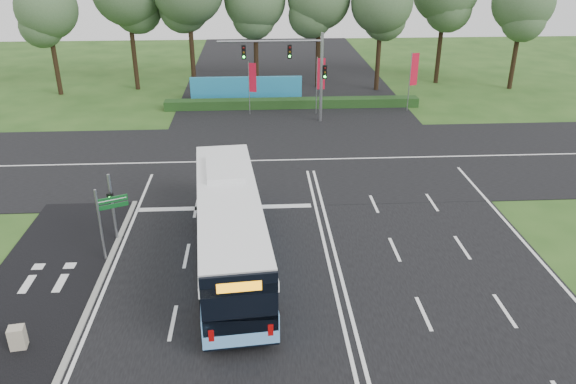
{
  "coord_description": "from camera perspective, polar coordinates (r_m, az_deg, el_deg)",
  "views": [
    {
      "loc": [
        -3.16,
        -22.89,
        13.77
      ],
      "look_at": [
        -1.7,
        2.0,
        2.29
      ],
      "focal_mm": 35.0,
      "sensor_mm": 36.0,
      "label": 1
    }
  ],
  "objects": [
    {
      "name": "utility_cabinet",
      "position": [
        23.17,
        -25.77,
        -13.22
      ],
      "size": [
        0.62,
        0.54,
        0.93
      ],
      "primitive_type": "cube",
      "rotation": [
        0.0,
        0.0,
        0.14
      ],
      "color": "#B0A48E",
      "rests_on": "ground"
    },
    {
      "name": "banner_flag_mid",
      "position": [
        46.95,
        3.26,
        11.55
      ],
      "size": [
        0.71,
        0.08,
        4.77
      ],
      "rotation": [
        0.0,
        0.0,
        -0.03
      ],
      "color": "gray",
      "rests_on": "ground"
    },
    {
      "name": "hedge",
      "position": [
        49.34,
        0.45,
        9.0
      ],
      "size": [
        22.0,
        1.2,
        0.8
      ],
      "primitive_type": "cube",
      "color": "#183914",
      "rests_on": "ground"
    },
    {
      "name": "pedestrian_signal",
      "position": [
        28.29,
        -17.43,
        -1.29
      ],
      "size": [
        0.3,
        0.42,
        3.5
      ],
      "rotation": [
        0.0,
        0.0,
        -0.12
      ],
      "color": "gray",
      "rests_on": "ground"
    },
    {
      "name": "bike_path",
      "position": [
        25.92,
        -24.24,
        -9.79
      ],
      "size": [
        5.0,
        18.0,
        0.06
      ],
      "primitive_type": "cube",
      "color": "black",
      "rests_on": "ground"
    },
    {
      "name": "road_main",
      "position": [
        26.89,
        3.9,
        -6.1
      ],
      "size": [
        20.0,
        120.0,
        0.04
      ],
      "primitive_type": "cube",
      "color": "black",
      "rests_on": "ground"
    },
    {
      "name": "traffic_light_gantry",
      "position": [
        44.47,
        1.09,
        12.9
      ],
      "size": [
        8.41,
        0.28,
        7.0
      ],
      "color": "gray",
      "rests_on": "ground"
    },
    {
      "name": "street_sign",
      "position": [
        26.55,
        -17.98,
        -2.2
      ],
      "size": [
        1.29,
        0.64,
        3.6
      ],
      "rotation": [
        0.0,
        0.0,
        0.43
      ],
      "color": "gray",
      "rests_on": "ground"
    },
    {
      "name": "blue_hoarding",
      "position": [
        51.48,
        -4.25,
        10.4
      ],
      "size": [
        10.0,
        0.3,
        2.2
      ],
      "primitive_type": "cube",
      "color": "teal",
      "rests_on": "ground"
    },
    {
      "name": "road_cross",
      "position": [
        37.64,
        1.7,
        3.29
      ],
      "size": [
        120.0,
        14.0,
        0.05
      ],
      "primitive_type": "cube",
      "color": "black",
      "rests_on": "ground"
    },
    {
      "name": "city_bus",
      "position": [
        25.23,
        -5.96,
        -3.53
      ],
      "size": [
        3.92,
        13.25,
        3.75
      ],
      "rotation": [
        0.0,
        0.0,
        0.09
      ],
      "color": "#67ABEE",
      "rests_on": "ground"
    },
    {
      "name": "ground",
      "position": [
        26.9,
        3.9,
        -6.14
      ],
      "size": [
        120.0,
        120.0,
        0.0
      ],
      "primitive_type": "plane",
      "color": "#254818",
      "rests_on": "ground"
    },
    {
      "name": "banner_flag_right",
      "position": [
        48.82,
        12.58,
        11.69
      ],
      "size": [
        0.72,
        0.25,
        5.01
      ],
      "rotation": [
        0.0,
        0.0,
        0.28
      ],
      "color": "gray",
      "rests_on": "ground"
    },
    {
      "name": "kerb_strip",
      "position": [
        25.14,
        -19.07,
        -9.9
      ],
      "size": [
        0.25,
        18.0,
        0.12
      ],
      "primitive_type": "cube",
      "color": "gray",
      "rests_on": "ground"
    },
    {
      "name": "banner_flag_left",
      "position": [
        46.74,
        -3.71,
        11.22
      ],
      "size": [
        0.64,
        0.21,
        4.44
      ],
      "rotation": [
        0.0,
        0.0,
        -0.25
      ],
      "color": "gray",
      "rests_on": "ground"
    }
  ]
}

